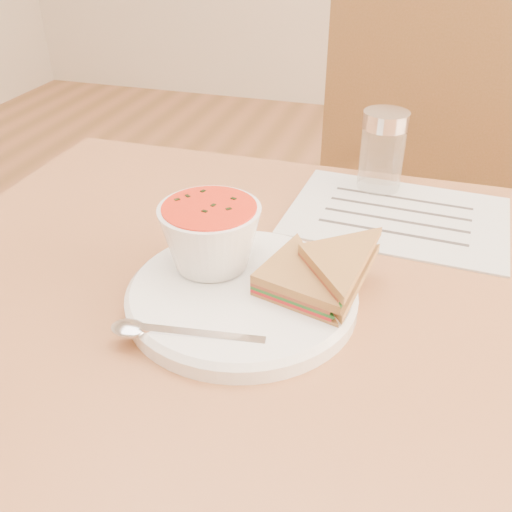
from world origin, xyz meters
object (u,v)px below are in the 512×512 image
(chair_far, at_px, (373,267))
(condiment_shaker, at_px, (382,152))
(soup_bowl, at_px, (211,239))
(plate, at_px, (242,296))
(dining_table, at_px, (300,497))

(chair_far, relative_size, condiment_shaker, 8.21)
(soup_bowl, bearing_deg, plate, -34.08)
(plate, xyz_separation_m, condiment_shaker, (0.11, 0.33, 0.05))
(plate, relative_size, soup_bowl, 2.22)
(dining_table, height_order, condiment_shaker, condiment_shaker)
(plate, bearing_deg, condiment_shaker, 71.92)
(plate, height_order, condiment_shaker, condiment_shaker)
(dining_table, height_order, soup_bowl, soup_bowl)
(chair_far, distance_m, condiment_shaker, 0.37)
(dining_table, relative_size, soup_bowl, 8.85)
(condiment_shaker, bearing_deg, plate, -108.08)
(dining_table, bearing_deg, soup_bowl, -175.02)
(soup_bowl, height_order, condiment_shaker, condiment_shaker)
(chair_far, xyz_separation_m, soup_bowl, (-0.15, -0.48, 0.31))
(plate, xyz_separation_m, soup_bowl, (-0.05, 0.03, 0.05))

